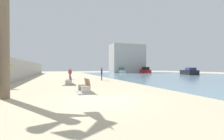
% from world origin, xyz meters
% --- Properties ---
extents(ground_plane, '(120.00, 120.00, 0.00)m').
position_xyz_m(ground_plane, '(0.00, 18.00, 0.00)').
color(ground_plane, '#C6B793').
extents(seawall, '(0.80, 64.00, 2.91)m').
position_xyz_m(seawall, '(-7.50, 18.00, 1.45)').
color(seawall, '#ADAAA3').
rests_on(seawall, ground).
extents(water_bay, '(36.00, 68.00, 0.04)m').
position_xyz_m(water_bay, '(24.00, 18.00, 0.02)').
color(water_bay, '#6B8EA3').
rests_on(water_bay, ground).
extents(bench_near, '(1.15, 2.12, 0.98)m').
position_xyz_m(bench_near, '(-0.49, 2.82, 0.23)').
color(bench_near, '#ADAAA3').
rests_on(bench_near, ground).
extents(bench_far, '(1.31, 2.20, 0.98)m').
position_xyz_m(bench_far, '(-1.16, 8.64, 0.23)').
color(bench_far, '#ADAAA3').
rests_on(bench_far, ground).
extents(person_walking, '(0.29, 0.50, 1.75)m').
position_xyz_m(person_walking, '(3.51, 13.23, 1.03)').
color(person_walking, navy).
rests_on(person_walking, ground).
extents(person_standing, '(0.53, 0.22, 1.62)m').
position_xyz_m(person_standing, '(-0.44, 17.10, 0.94)').
color(person_standing, navy).
rests_on(person_standing, ground).
extents(boat_outer, '(2.80, 6.26, 1.90)m').
position_xyz_m(boat_outer, '(18.28, 43.77, 0.73)').
color(boat_outer, white).
rests_on(boat_outer, water_bay).
extents(boat_mid_bay, '(4.14, 6.34, 5.53)m').
position_xyz_m(boat_mid_bay, '(28.97, 24.34, 0.75)').
color(boat_mid_bay, black).
rests_on(boat_mid_bay, water_bay).
extents(boat_distant, '(2.84, 4.71, 2.03)m').
position_xyz_m(boat_distant, '(26.39, 41.79, 0.79)').
color(boat_distant, red).
rests_on(boat_distant, water_bay).
extents(pedestrian_sign, '(0.85, 0.08, 2.36)m').
position_xyz_m(pedestrian_sign, '(-6.44, 7.64, 1.47)').
color(pedestrian_sign, slate).
rests_on(pedestrian_sign, ground).
extents(harbor_building, '(12.00, 6.00, 10.04)m').
position_xyz_m(harbor_building, '(21.62, 46.00, 5.02)').
color(harbor_building, '#ADAAA3').
rests_on(harbor_building, ground).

